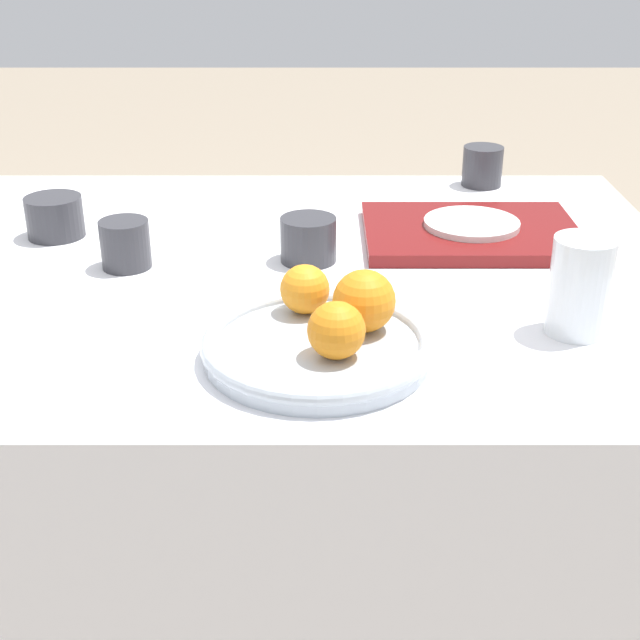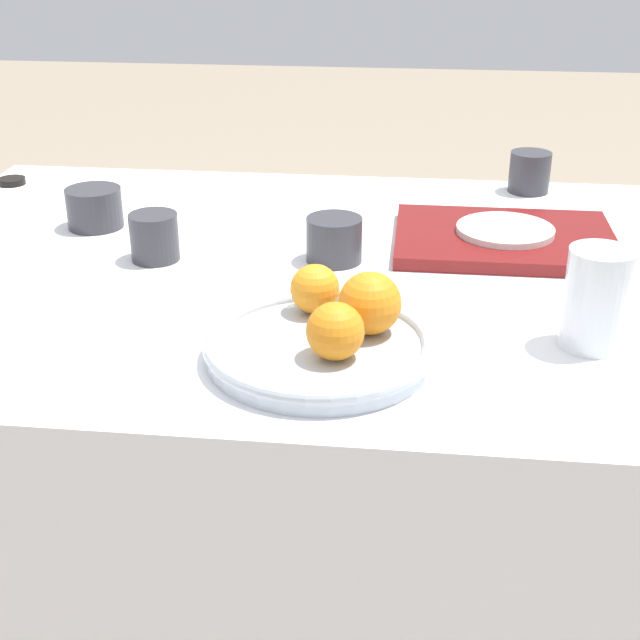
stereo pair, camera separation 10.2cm
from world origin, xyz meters
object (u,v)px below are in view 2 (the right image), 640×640
object	(u,v)px
orange_2	(370,303)
side_plate	(505,230)
cup_1	(95,208)
serving_tray	(504,239)
soy_dish	(12,181)
cup_3	(334,240)
orange_1	(335,331)
water_glass	(596,299)
cup_0	(530,172)
fruit_platter	(320,347)
cup_2	(154,237)
orange_0	(315,289)

from	to	relation	value
orange_2	side_plate	size ratio (longest dim) A/B	0.50
orange_2	cup_1	world-z (taller)	orange_2
serving_tray	soy_dish	distance (m)	0.92
side_plate	cup_3	bearing A→B (deg)	-159.75
orange_1	side_plate	bearing A→B (deg)	63.34
side_plate	soy_dish	bearing A→B (deg)	166.06
water_glass	cup_0	bearing A→B (deg)	91.37
orange_1	soy_dish	bearing A→B (deg)	135.62
serving_tray	cup_1	bearing A→B (deg)	179.05
fruit_platter	water_glass	xyz separation A→B (m)	(0.32, 0.07, 0.05)
serving_tray	cup_2	distance (m)	0.53
fruit_platter	side_plate	distance (m)	0.47
cup_3	soy_dish	world-z (taller)	cup_3
cup_1	cup_2	xyz separation A→B (m)	(0.14, -0.13, 0.00)
orange_1	cup_2	bearing A→B (deg)	133.16
orange_0	soy_dish	bearing A→B (deg)	139.67
side_plate	cup_2	distance (m)	0.53
water_glass	serving_tray	world-z (taller)	water_glass
orange_1	side_plate	distance (m)	0.49
side_plate	cup_0	xyz separation A→B (m)	(0.06, 0.29, 0.01)
cup_0	cup_2	distance (m)	0.71
orange_1	soy_dish	size ratio (longest dim) A/B	1.31
serving_tray	soy_dish	size ratio (longest dim) A/B	6.68
serving_tray	soy_dish	bearing A→B (deg)	166.06
water_glass	serving_tray	bearing A→B (deg)	103.19
fruit_platter	side_plate	xyz separation A→B (m)	(0.24, 0.40, 0.01)
cup_1	soy_dish	bearing A→B (deg)	138.39
cup_1	orange_1	bearing A→B (deg)	-45.79
water_glass	soy_dish	size ratio (longest dim) A/B	2.45
fruit_platter	cup_3	distance (m)	0.31
side_plate	orange_2	bearing A→B (deg)	-116.76
cup_3	soy_dish	xyz separation A→B (m)	(-0.64, 0.32, -0.03)
serving_tray	cup_2	world-z (taller)	cup_2
orange_2	soy_dish	distance (m)	0.92
orange_1	cup_1	size ratio (longest dim) A/B	0.74
orange_1	serving_tray	distance (m)	0.49
orange_0	orange_1	bearing A→B (deg)	-72.73
cup_0	orange_2	bearing A→B (deg)	-110.83
cup_1	cup_2	world-z (taller)	cup_2
cup_0	fruit_platter	bearing A→B (deg)	-113.80
soy_dish	cup_2	bearing A→B (deg)	-42.26
orange_0	cup_2	bearing A→B (deg)	142.62
water_glass	cup_3	distance (m)	0.41
cup_3	soy_dish	distance (m)	0.71
fruit_platter	cup_0	distance (m)	0.75
orange_2	water_glass	bearing A→B (deg)	7.87
water_glass	cup_0	size ratio (longest dim) A/B	1.67
orange_2	water_glass	world-z (taller)	water_glass
side_plate	cup_2	world-z (taller)	cup_2
orange_2	orange_1	bearing A→B (deg)	-116.12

